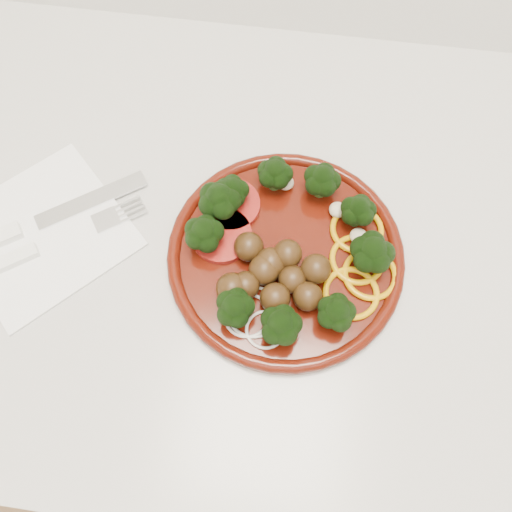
# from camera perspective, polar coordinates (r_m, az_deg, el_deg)

# --- Properties ---
(counter) EXTENTS (2.40, 0.60, 0.90)m
(counter) POSITION_cam_1_polar(r_m,az_deg,el_deg) (0.98, 11.39, -10.16)
(counter) COLOR silver
(counter) RESTS_ON ground
(plate) EXTENTS (0.25, 0.25, 0.06)m
(plate) POSITION_cam_1_polar(r_m,az_deg,el_deg) (0.52, 3.24, 0.51)
(plate) COLOR #410E06
(plate) RESTS_ON counter
(napkin) EXTENTS (0.23, 0.23, 0.00)m
(napkin) POSITION_cam_1_polar(r_m,az_deg,el_deg) (0.59, -23.11, 2.51)
(napkin) COLOR white
(napkin) RESTS_ON counter
(knife) EXTENTS (0.20, 0.15, 0.01)m
(knife) POSITION_cam_1_polar(r_m,az_deg,el_deg) (0.60, -25.87, 2.49)
(knife) COLOR silver
(knife) RESTS_ON napkin
(fork) EXTENTS (0.18, 0.14, 0.01)m
(fork) POSITION_cam_1_polar(r_m,az_deg,el_deg) (0.58, -25.39, -0.08)
(fork) COLOR white
(fork) RESTS_ON napkin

